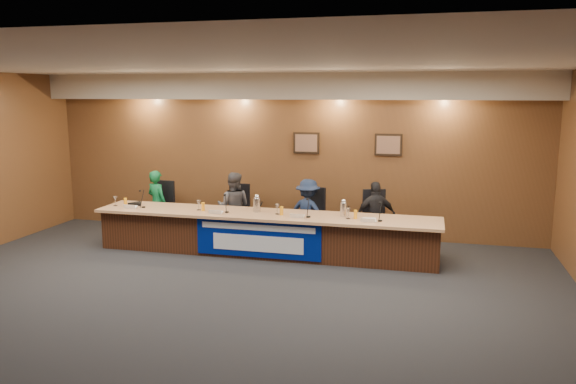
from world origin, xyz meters
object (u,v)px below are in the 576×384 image
at_px(office_chair_d, 376,223).
at_px(carafe_mid, 257,205).
at_px(speakerphone, 137,204).
at_px(office_chair_c, 309,220).
at_px(office_chair_b, 236,215).
at_px(banner, 258,239).
at_px(panelist_a, 157,203).
at_px(panelist_c, 308,213).
at_px(dais_body, 265,235).
at_px(office_chair_a, 160,211).
at_px(carafe_right, 344,209).
at_px(panelist_b, 234,207).
at_px(panelist_d, 376,216).

xyz_separation_m(office_chair_d, carafe_mid, (-2.03, -0.78, 0.39)).
xyz_separation_m(office_chair_d, speakerphone, (-4.40, -0.76, 0.30)).
bearing_deg(office_chair_c, office_chair_b, -159.45).
height_order(banner, panelist_a, panelist_a).
distance_m(banner, panelist_c, 1.31).
bearing_deg(office_chair_d, dais_body, -174.32).
distance_m(panelist_c, carafe_mid, 1.06).
bearing_deg(panelist_c, speakerphone, 27.26).
height_order(office_chair_a, office_chair_d, same).
bearing_deg(carafe_mid, office_chair_d, 21.06).
height_order(dais_body, banner, banner).
xyz_separation_m(banner, office_chair_d, (1.88, 1.23, 0.10)).
distance_m(office_chair_a, carafe_right, 3.93).
bearing_deg(banner, panelist_b, 126.50).
bearing_deg(office_chair_b, office_chair_d, 3.82).
relative_size(office_chair_d, carafe_mid, 1.97).
relative_size(panelist_b, carafe_right, 5.59).
xyz_separation_m(office_chair_c, speakerphone, (-3.15, -0.76, 0.30)).
xyz_separation_m(panelist_c, carafe_right, (0.76, -0.66, 0.24)).
bearing_deg(panelist_b, panelist_c, 173.96).
height_order(panelist_a, panelist_c, panelist_a).
distance_m(panelist_b, carafe_mid, 0.99).
xyz_separation_m(dais_body, panelist_d, (1.88, 0.71, 0.28)).
relative_size(banner, office_chair_a, 4.58).
xyz_separation_m(panelist_b, carafe_right, (2.22, -0.66, 0.20)).
height_order(banner, carafe_right, carafe_right).
bearing_deg(panelist_a, speakerphone, 105.86).
distance_m(office_chair_b, carafe_mid, 1.11).
relative_size(panelist_c, speakerphone, 3.94).
height_order(banner, panelist_d, panelist_d).
distance_m(panelist_b, office_chair_a, 1.63).
height_order(dais_body, speakerphone, speakerphone).
height_order(panelist_a, office_chair_c, panelist_a).
relative_size(panelist_c, office_chair_b, 2.63).
height_order(office_chair_a, carafe_mid, carafe_mid).
distance_m(office_chair_b, office_chair_c, 1.46).
bearing_deg(panelist_a, office_chair_b, -153.75).
distance_m(dais_body, banner, 0.42).
bearing_deg(panelist_d, banner, 9.25).
bearing_deg(dais_body, banner, -90.00).
bearing_deg(office_chair_d, carafe_right, -140.14).
height_order(panelist_c, office_chair_c, panelist_c).
xyz_separation_m(panelist_b, office_chair_b, (0.00, 0.10, -0.19)).
height_order(panelist_a, office_chair_d, panelist_a).
xyz_separation_m(office_chair_a, carafe_mid, (2.29, -0.78, 0.39)).
bearing_deg(office_chair_a, dais_body, -11.31).
distance_m(panelist_b, office_chair_b, 0.21).
bearing_deg(speakerphone, carafe_right, -0.07).
xyz_separation_m(banner, office_chair_c, (0.63, 1.23, 0.10)).
xyz_separation_m(office_chair_a, office_chair_c, (3.07, 0.00, 0.00)).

